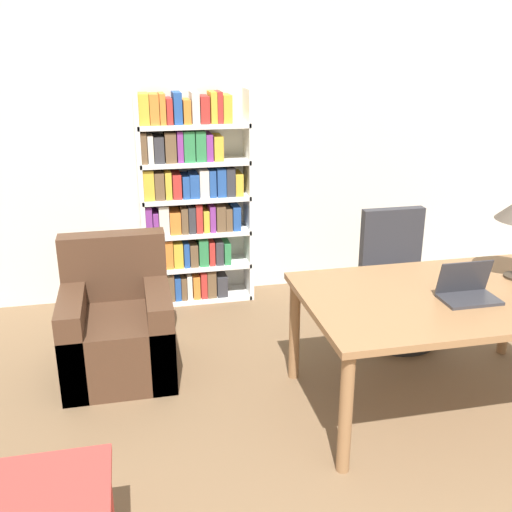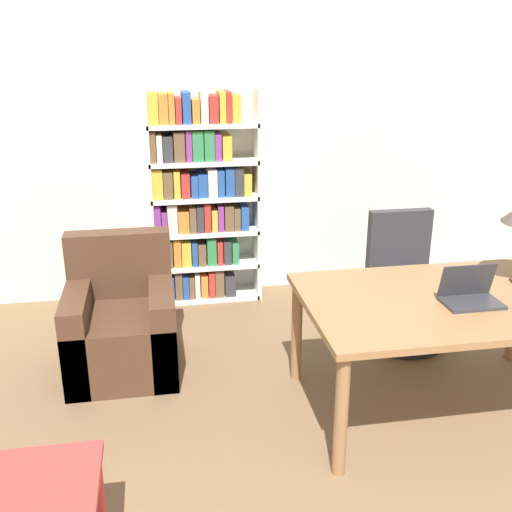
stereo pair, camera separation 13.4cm
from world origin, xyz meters
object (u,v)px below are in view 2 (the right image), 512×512
(bookshelf, at_px, (199,201))
(side_table_blue, at_px, (29,509))
(laptop, at_px, (470,295))
(armchair, at_px, (122,327))
(office_chair, at_px, (403,286))
(desk, at_px, (448,310))

(bookshelf, bearing_deg, side_table_blue, -107.83)
(laptop, relative_size, armchair, 0.36)
(office_chair, relative_size, bookshelf, 0.54)
(office_chair, xyz_separation_m, bookshelf, (-1.41, 0.99, 0.46))
(office_chair, distance_m, side_table_blue, 2.97)
(office_chair, bearing_deg, armchair, -177.35)
(office_chair, height_order, bookshelf, bookshelf)
(side_table_blue, height_order, armchair, armchair)
(desk, bearing_deg, office_chair, 81.72)
(armchair, bearing_deg, laptop, -24.48)
(office_chair, bearing_deg, bookshelf, 145.06)
(side_table_blue, xyz_separation_m, bookshelf, (0.91, 2.84, 0.46))
(side_table_blue, xyz_separation_m, armchair, (0.29, 1.75, -0.11))
(desk, xyz_separation_m, bookshelf, (-1.28, 1.90, 0.22))
(desk, height_order, side_table_blue, desk)
(laptop, relative_size, office_chair, 0.34)
(laptop, distance_m, armchair, 2.23)
(desk, height_order, bookshelf, bookshelf)
(laptop, height_order, office_chair, office_chair)
(office_chair, height_order, side_table_blue, office_chair)
(desk, xyz_separation_m, office_chair, (0.13, 0.91, -0.24))
(side_table_blue, bearing_deg, armchair, 80.77)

